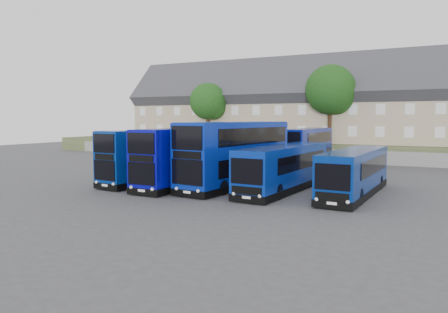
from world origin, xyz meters
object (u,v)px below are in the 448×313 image
(dd_front_left, at_px, (155,157))
(coach_east_a, at_px, (284,169))
(tree_mid, at_px, (332,92))
(dd_front_mid, at_px, (187,158))
(tree_west, at_px, (209,103))

(dd_front_left, distance_m, coach_east_a, 10.39)
(coach_east_a, relative_size, tree_mid, 1.25)
(dd_front_mid, height_order, coach_east_a, dd_front_mid)
(tree_west, xyz_separation_m, tree_mid, (16.00, 0.50, 1.02))
(dd_front_left, bearing_deg, coach_east_a, 10.56)
(tree_mid, bearing_deg, tree_west, -178.21)
(tree_west, height_order, tree_mid, tree_mid)
(dd_front_left, relative_size, dd_front_mid, 0.98)
(coach_east_a, bearing_deg, tree_mid, 98.66)
(dd_front_mid, relative_size, coach_east_a, 0.93)
(dd_front_left, distance_m, tree_mid, 25.30)
(dd_front_left, xyz_separation_m, tree_mid, (8.05, 23.20, 6.07))
(dd_front_left, relative_size, coach_east_a, 0.91)
(coach_east_a, height_order, tree_west, tree_west)
(coach_east_a, height_order, tree_mid, tree_mid)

